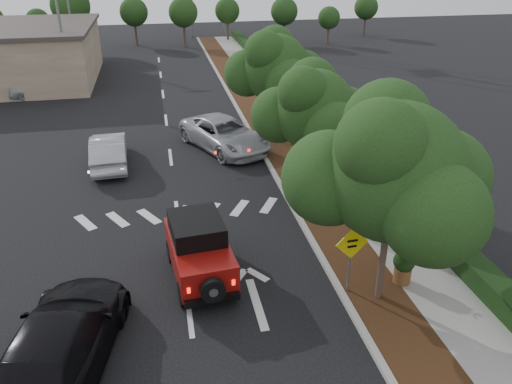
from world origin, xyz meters
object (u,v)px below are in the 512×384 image
object	(u,v)px
black_suv_oncoming	(60,343)
speed_hump_sign	(351,251)
red_jeep	(198,247)
silver_suv_ahead	(224,134)

from	to	relation	value
black_suv_oncoming	speed_hump_sign	distance (m)	8.17
red_jeep	black_suv_oncoming	world-z (taller)	red_jeep
red_jeep	silver_suv_ahead	xyz separation A→B (m)	(2.36, 10.81, -0.21)
black_suv_oncoming	speed_hump_sign	size ratio (longest dim) A/B	2.62
silver_suv_ahead	black_suv_oncoming	world-z (taller)	black_suv_oncoming
red_jeep	black_suv_oncoming	bearing A→B (deg)	-143.18
red_jeep	black_suv_oncoming	xyz separation A→B (m)	(-3.69, -3.36, -0.17)
black_suv_oncoming	speed_hump_sign	bearing A→B (deg)	-157.83
silver_suv_ahead	black_suv_oncoming	xyz separation A→B (m)	(-6.05, -14.17, 0.04)
red_jeep	black_suv_oncoming	size ratio (longest dim) A/B	0.69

